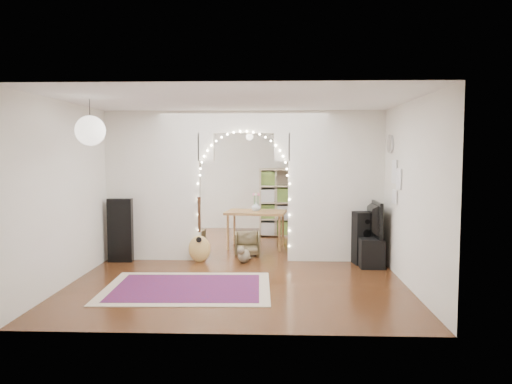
{
  "coord_description": "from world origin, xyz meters",
  "views": [
    {
      "loc": [
        0.56,
        -8.99,
        1.97
      ],
      "look_at": [
        0.21,
        0.3,
        1.22
      ],
      "focal_mm": 35.0,
      "sensor_mm": 36.0,
      "label": 1
    }
  ],
  "objects_px": {
    "dining_table": "(256,215)",
    "dining_chair_right": "(247,244)",
    "bookcase": "(292,202)",
    "floor_speaker": "(364,238)",
    "dining_chair_left": "(189,242)",
    "acoustic_guitar": "(199,238)",
    "media_console": "(368,250)"
  },
  "relations": [
    {
      "from": "dining_table",
      "to": "dining_chair_right",
      "type": "distance_m",
      "value": 0.94
    },
    {
      "from": "floor_speaker",
      "to": "dining_chair_left",
      "type": "distance_m",
      "value": 3.27
    },
    {
      "from": "media_console",
      "to": "dining_chair_right",
      "type": "height_order",
      "value": "media_console"
    },
    {
      "from": "dining_table",
      "to": "dining_chair_right",
      "type": "bearing_deg",
      "value": -92.32
    },
    {
      "from": "bookcase",
      "to": "dining_chair_right",
      "type": "relative_size",
      "value": 3.2
    },
    {
      "from": "acoustic_guitar",
      "to": "bookcase",
      "type": "bearing_deg",
      "value": 63.77
    },
    {
      "from": "bookcase",
      "to": "floor_speaker",
      "type": "bearing_deg",
      "value": -47.37
    },
    {
      "from": "dining_table",
      "to": "media_console",
      "type": "bearing_deg",
      "value": -27.77
    },
    {
      "from": "acoustic_guitar",
      "to": "bookcase",
      "type": "xyz_separation_m",
      "value": [
        1.75,
        2.85,
        0.36
      ]
    },
    {
      "from": "floor_speaker",
      "to": "dining_chair_left",
      "type": "xyz_separation_m",
      "value": [
        -3.21,
        0.6,
        -0.21
      ]
    },
    {
      "from": "dining_table",
      "to": "dining_chair_right",
      "type": "relative_size",
      "value": 2.61
    },
    {
      "from": "acoustic_guitar",
      "to": "dining_table",
      "type": "bearing_deg",
      "value": 61.11
    },
    {
      "from": "acoustic_guitar",
      "to": "dining_table",
      "type": "height_order",
      "value": "acoustic_guitar"
    },
    {
      "from": "floor_speaker",
      "to": "dining_table",
      "type": "bearing_deg",
      "value": 133.52
    },
    {
      "from": "floor_speaker",
      "to": "dining_chair_right",
      "type": "xyz_separation_m",
      "value": [
        -2.09,
        0.6,
        -0.23
      ]
    },
    {
      "from": "floor_speaker",
      "to": "dining_table",
      "type": "relative_size",
      "value": 0.71
    },
    {
      "from": "bookcase",
      "to": "dining_table",
      "type": "xyz_separation_m",
      "value": [
        -0.8,
        -1.45,
        -0.11
      ]
    },
    {
      "from": "dining_table",
      "to": "dining_chair_left",
      "type": "relative_size",
      "value": 2.38
    },
    {
      "from": "media_console",
      "to": "bookcase",
      "type": "distance_m",
      "value": 3.15
    },
    {
      "from": "dining_chair_right",
      "to": "acoustic_guitar",
      "type": "bearing_deg",
      "value": -148.83
    },
    {
      "from": "bookcase",
      "to": "dining_chair_right",
      "type": "height_order",
      "value": "bookcase"
    },
    {
      "from": "floor_speaker",
      "to": "dining_table",
      "type": "distance_m",
      "value": 2.42
    },
    {
      "from": "media_console",
      "to": "dining_table",
      "type": "bearing_deg",
      "value": 144.64
    },
    {
      "from": "dining_chair_right",
      "to": "bookcase",
      "type": "bearing_deg",
      "value": 62.71
    },
    {
      "from": "bookcase",
      "to": "dining_chair_left",
      "type": "height_order",
      "value": "bookcase"
    },
    {
      "from": "acoustic_guitar",
      "to": "dining_table",
      "type": "relative_size",
      "value": 0.77
    },
    {
      "from": "media_console",
      "to": "bookcase",
      "type": "height_order",
      "value": "bookcase"
    },
    {
      "from": "media_console",
      "to": "dining_chair_left",
      "type": "height_order",
      "value": "media_console"
    },
    {
      "from": "bookcase",
      "to": "acoustic_guitar",
      "type": "bearing_deg",
      "value": -101.0
    },
    {
      "from": "dining_table",
      "to": "dining_chair_right",
      "type": "height_order",
      "value": "dining_table"
    },
    {
      "from": "acoustic_guitar",
      "to": "media_console",
      "type": "xyz_separation_m",
      "value": [
        2.98,
        0.0,
        -0.18
      ]
    },
    {
      "from": "acoustic_guitar",
      "to": "media_console",
      "type": "relative_size",
      "value": 0.99
    }
  ]
}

